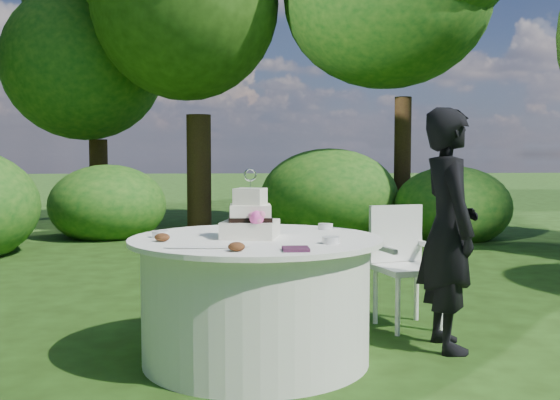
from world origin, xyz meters
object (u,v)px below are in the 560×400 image
object	(u,v)px
guest	(449,229)
table	(256,298)
cake	(250,219)
chair	(403,256)
napkins	(296,249)

from	to	relation	value
guest	table	bearing A→B (deg)	97.15
cake	chair	distance (m)	1.44
napkins	cake	world-z (taller)	cake
napkins	table	bearing A→B (deg)	108.65
guest	cake	size ratio (longest dim) A/B	3.69
guest	table	xyz separation A→B (m)	(-1.27, -0.16, -0.40)
napkins	cake	xyz separation A→B (m)	(-0.23, 0.56, 0.10)
napkins	cake	bearing A→B (deg)	112.00
napkins	chair	size ratio (longest dim) A/B	0.16
guest	cake	world-z (taller)	guest
napkins	chair	bearing A→B (deg)	55.21
table	chair	bearing A→B (deg)	34.12
guest	cake	xyz separation A→B (m)	(-1.30, -0.18, 0.09)
napkins	guest	size ratio (longest dim) A/B	0.09
table	chair	size ratio (longest dim) A/B	1.74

